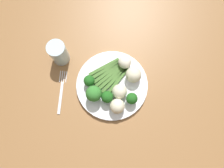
{
  "coord_description": "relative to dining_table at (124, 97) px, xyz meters",
  "views": [
    {
      "loc": [
        -0.06,
        -0.17,
        1.52
      ],
      "look_at": [
        -0.05,
        0.03,
        0.76
      ],
      "focal_mm": 33.96,
      "sensor_mm": 36.0,
      "label": 1
    }
  ],
  "objects": [
    {
      "name": "cauliflower_front_left",
      "position": [
        0.03,
        0.05,
        0.13
      ],
      "size": [
        0.06,
        0.06,
        0.06
      ],
      "primitive_type": "sphere",
      "color": "beige",
      "rests_on": "plate"
    },
    {
      "name": "broccoli_right",
      "position": [
        0.02,
        -0.03,
        0.13
      ],
      "size": [
        0.04,
        0.04,
        0.05
      ],
      "color": "#4C7F2B",
      "rests_on": "plate"
    },
    {
      "name": "broccoli_near_center",
      "position": [
        -0.13,
        0.04,
        0.13
      ],
      "size": [
        0.04,
        0.04,
        0.05
      ],
      "color": "#4C7F2B",
      "rests_on": "plate"
    },
    {
      "name": "plate",
      "position": [
        -0.05,
        0.03,
        0.1
      ],
      "size": [
        0.27,
        0.27,
        0.01
      ],
      "primitive_type": "cylinder",
      "color": "white",
      "rests_on": "dining_table"
    },
    {
      "name": "ground_plane",
      "position": [
        0.0,
        0.0,
        -0.67
      ],
      "size": [
        6.0,
        6.0,
        0.02
      ],
      "primitive_type": "cube",
      "color": "gray"
    },
    {
      "name": "asparagus_bundle",
      "position": [
        -0.05,
        0.06,
        0.11
      ],
      "size": [
        0.15,
        0.14,
        0.01
      ],
      "rotation": [
        0.0,
        0.0,
        3.77
      ],
      "color": "#3D6626",
      "rests_on": "plate"
    },
    {
      "name": "broccoli_back",
      "position": [
        -0.07,
        -0.02,
        0.13
      ],
      "size": [
        0.04,
        0.04,
        0.05
      ],
      "color": "#4C7F2B",
      "rests_on": "plate"
    },
    {
      "name": "water_glass",
      "position": [
        -0.24,
        0.15,
        0.14
      ],
      "size": [
        0.07,
        0.07,
        0.1
      ],
      "primitive_type": "cylinder",
      "color": "silver",
      "rests_on": "dining_table"
    },
    {
      "name": "broccoli_outer_edge",
      "position": [
        -0.11,
        -0.01,
        0.14
      ],
      "size": [
        0.06,
        0.06,
        0.07
      ],
      "color": "#609E3D",
      "rests_on": "plate"
    },
    {
      "name": "cauliflower_near_fork",
      "position": [
        0.01,
        0.1,
        0.13
      ],
      "size": [
        0.05,
        0.05,
        0.05
      ],
      "primitive_type": "sphere",
      "color": "white",
      "rests_on": "plate"
    },
    {
      "name": "fork",
      "position": [
        -0.24,
        0.02,
        0.09
      ],
      "size": [
        0.04,
        0.17,
        0.0
      ],
      "rotation": [
        0.0,
        0.0,
        1.44
      ],
      "color": "silver",
      "rests_on": "dining_table"
    },
    {
      "name": "cauliflower_left",
      "position": [
        -0.02,
        -0.01,
        0.13
      ],
      "size": [
        0.05,
        0.05,
        0.05
      ],
      "primitive_type": "sphere",
      "color": "beige",
      "rests_on": "plate"
    },
    {
      "name": "cauliflower_mid",
      "position": [
        -0.03,
        -0.06,
        0.13
      ],
      "size": [
        0.05,
        0.05,
        0.05
      ],
      "primitive_type": "sphere",
      "color": "beige",
      "rests_on": "plate"
    },
    {
      "name": "dining_table",
      "position": [
        0.0,
        0.0,
        0.0
      ],
      "size": [
        1.42,
        1.09,
        0.74
      ],
      "color": "olive",
      "rests_on": "ground_plane"
    }
  ]
}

